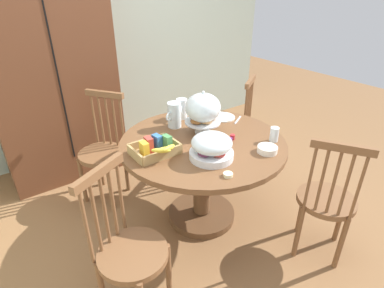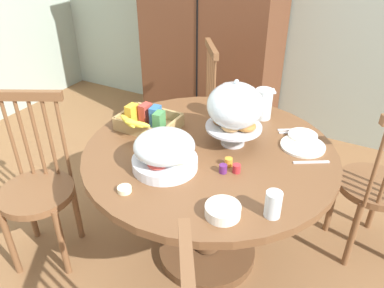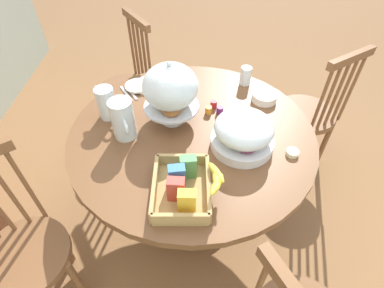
% 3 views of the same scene
% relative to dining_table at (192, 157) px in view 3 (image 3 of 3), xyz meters
% --- Properties ---
extents(ground_plane, '(10.00, 10.00, 0.00)m').
position_rel_dining_table_xyz_m(ground_plane, '(-0.13, -0.07, -0.54)').
color(ground_plane, brown).
extents(dining_table, '(1.25, 1.25, 0.74)m').
position_rel_dining_table_xyz_m(dining_table, '(0.00, 0.00, 0.00)').
color(dining_table, brown).
rests_on(dining_table, ground_plane).
extents(windsor_chair_by_cabinet, '(0.46, 0.46, 0.97)m').
position_rel_dining_table_xyz_m(windsor_chair_by_cabinet, '(0.47, -0.80, -0.08)').
color(windsor_chair_by_cabinet, brown).
rests_on(windsor_chair_by_cabinet, ground_plane).
extents(windsor_chair_facing_door, '(0.46, 0.46, 0.97)m').
position_rel_dining_table_xyz_m(windsor_chair_facing_door, '(0.79, 0.49, -0.08)').
color(windsor_chair_facing_door, brown).
rests_on(windsor_chair_facing_door, ground_plane).
extents(windsor_chair_far_side, '(0.46, 0.46, 0.97)m').
position_rel_dining_table_xyz_m(windsor_chair_far_side, '(-0.51, 0.77, -0.08)').
color(windsor_chair_far_side, brown).
rests_on(windsor_chair_far_side, ground_plane).
extents(pastry_stand_with_dome, '(0.28, 0.28, 0.34)m').
position_rel_dining_table_xyz_m(pastry_stand_with_dome, '(0.08, 0.10, 0.40)').
color(pastry_stand_with_dome, silver).
rests_on(pastry_stand_with_dome, dining_table).
extents(fruit_platter_covered, '(0.30, 0.30, 0.18)m').
position_rel_dining_table_xyz_m(fruit_platter_covered, '(-0.11, -0.24, 0.29)').
color(fruit_platter_covered, silver).
rests_on(fruit_platter_covered, dining_table).
extents(orange_juice_pitcher, '(0.19, 0.11, 0.21)m').
position_rel_dining_table_xyz_m(orange_juice_pitcher, '(-0.04, 0.33, 0.30)').
color(orange_juice_pitcher, silver).
rests_on(orange_juice_pitcher, dining_table).
extents(milk_pitcher, '(0.13, 0.15, 0.17)m').
position_rel_dining_table_xyz_m(milk_pitcher, '(0.11, 0.44, 0.28)').
color(milk_pitcher, silver).
rests_on(milk_pitcher, dining_table).
extents(cereal_basket, '(0.32, 0.30, 0.12)m').
position_rel_dining_table_xyz_m(cereal_basket, '(-0.39, 0.03, 0.25)').
color(cereal_basket, tan).
rests_on(cereal_basket, dining_table).
extents(china_plate_large, '(0.22, 0.22, 0.01)m').
position_rel_dining_table_xyz_m(china_plate_large, '(0.40, 0.24, 0.21)').
color(china_plate_large, white).
rests_on(china_plate_large, dining_table).
extents(china_plate_small, '(0.15, 0.15, 0.01)m').
position_rel_dining_table_xyz_m(china_plate_small, '(0.38, 0.32, 0.22)').
color(china_plate_small, white).
rests_on(china_plate_small, china_plate_large).
extents(cereal_bowl, '(0.14, 0.14, 0.04)m').
position_rel_dining_table_xyz_m(cereal_bowl, '(0.25, -0.41, 0.23)').
color(cereal_bowl, white).
rests_on(cereal_bowl, dining_table).
extents(drinking_glass, '(0.06, 0.06, 0.11)m').
position_rel_dining_table_xyz_m(drinking_glass, '(0.42, -0.32, 0.26)').
color(drinking_glass, silver).
rests_on(drinking_glass, dining_table).
extents(butter_dish, '(0.06, 0.06, 0.02)m').
position_rel_dining_table_xyz_m(butter_dish, '(-0.17, -0.47, 0.21)').
color(butter_dish, beige).
rests_on(butter_dish, dining_table).
extents(jam_jar_strawberry, '(0.04, 0.04, 0.04)m').
position_rel_dining_table_xyz_m(jam_jar_strawberry, '(0.19, -0.12, 0.22)').
color(jam_jar_strawberry, '#B7282D').
rests_on(jam_jar_strawberry, dining_table).
extents(jam_jar_apricot, '(0.04, 0.04, 0.04)m').
position_rel_dining_table_xyz_m(jam_jar_apricot, '(0.14, -0.09, 0.22)').
color(jam_jar_apricot, orange).
rests_on(jam_jar_apricot, dining_table).
extents(jam_jar_grape, '(0.04, 0.04, 0.04)m').
position_rel_dining_table_xyz_m(jam_jar_grape, '(0.14, -0.15, 0.22)').
color(jam_jar_grape, '#5B2366').
rests_on(jam_jar_grape, dining_table).
extents(table_knife, '(0.15, 0.10, 0.01)m').
position_rel_dining_table_xyz_m(table_knife, '(0.33, 0.36, 0.21)').
color(table_knife, silver).
rests_on(table_knife, dining_table).
extents(dinner_fork, '(0.15, 0.10, 0.01)m').
position_rel_dining_table_xyz_m(dinner_fork, '(0.31, 0.38, 0.21)').
color(dinner_fork, silver).
rests_on(dinner_fork, dining_table).
extents(soup_spoon, '(0.15, 0.10, 0.01)m').
position_rel_dining_table_xyz_m(soup_spoon, '(0.47, 0.12, 0.21)').
color(soup_spoon, silver).
rests_on(soup_spoon, dining_table).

